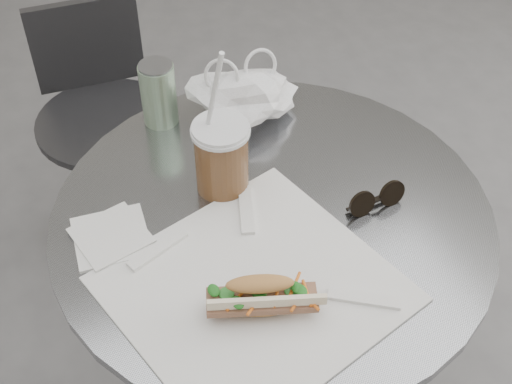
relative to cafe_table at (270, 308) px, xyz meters
name	(u,v)px	position (x,y,z in m)	size (l,w,h in m)	color
cafe_table	(270,308)	(0.00, 0.00, 0.00)	(0.76, 0.76, 0.74)	slate
chair_far	(110,148)	(-0.13, 0.77, -0.15)	(0.37, 0.38, 0.69)	#303032
sandwich_paper	(254,289)	(-0.10, -0.13, 0.28)	(0.40, 0.38, 0.00)	white
banh_mi	(261,296)	(-0.10, -0.17, 0.31)	(0.22, 0.15, 0.07)	#C4884A
iced_coffee	(221,156)	(-0.05, 0.10, 0.35)	(0.10, 0.10, 0.29)	brown
sunglasses	(376,200)	(0.17, -0.06, 0.29)	(0.11, 0.03, 0.05)	black
plastic_bag	(245,98)	(0.06, 0.26, 0.32)	(0.19, 0.15, 0.10)	white
napkin_stack	(111,237)	(-0.27, 0.06, 0.28)	(0.13, 0.13, 0.01)	white
drink_can	(159,93)	(-0.09, 0.32, 0.34)	(0.07, 0.07, 0.13)	#5B9657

